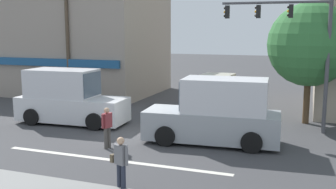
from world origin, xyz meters
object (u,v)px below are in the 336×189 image
at_px(street_tree, 310,45).
at_px(box_truck_approaching_near, 69,99).
at_px(box_truck_crossing_rightbound, 216,114).
at_px(van_waiting_far, 215,93).
at_px(pedestrian_mid_crossing, 107,125).
at_px(utility_pole_near_left, 67,36).
at_px(traffic_light_mast, 298,39).
at_px(pedestrian_foreground_with_bag, 121,161).

distance_m(street_tree, box_truck_approaching_near, 12.40).
bearing_deg(box_truck_crossing_rightbound, van_waiting_far, 103.79).
xyz_separation_m(street_tree, pedestrian_mid_crossing, (-7.41, -7.30, -3.05)).
bearing_deg(box_truck_approaching_near, utility_pole_near_left, 123.74).
bearing_deg(pedestrian_mid_crossing, traffic_light_mast, 38.35).
xyz_separation_m(utility_pole_near_left, box_truck_approaching_near, (3.30, -4.93, -3.05)).
bearing_deg(utility_pole_near_left, pedestrian_mid_crossing, -48.36).
bearing_deg(pedestrian_foreground_with_bag, box_truck_approaching_near, 132.86).
distance_m(utility_pole_near_left, van_waiting_far, 10.13).
xyz_separation_m(street_tree, box_truck_crossing_rightbound, (-3.48, -5.07, -2.74)).
height_order(van_waiting_far, box_truck_approaching_near, box_truck_approaching_near).
xyz_separation_m(van_waiting_far, box_truck_approaching_near, (-6.25, -5.72, 0.25)).
relative_size(street_tree, box_truck_approaching_near, 1.07).
xyz_separation_m(box_truck_crossing_rightbound, van_waiting_far, (-1.65, 6.73, -0.25)).
distance_m(utility_pole_near_left, box_truck_crossing_rightbound, 13.04).
bearing_deg(utility_pole_near_left, street_tree, -3.40).
relative_size(traffic_light_mast, pedestrian_mid_crossing, 3.71).
height_order(traffic_light_mast, box_truck_approaching_near, traffic_light_mast).
xyz_separation_m(utility_pole_near_left, van_waiting_far, (9.55, 0.79, -3.30)).
height_order(box_truck_crossing_rightbound, pedestrian_mid_crossing, box_truck_crossing_rightbound).
bearing_deg(pedestrian_foreground_with_bag, street_tree, 65.88).
xyz_separation_m(box_truck_crossing_rightbound, pedestrian_foreground_with_bag, (-1.45, -5.95, -0.30)).
distance_m(street_tree, pedestrian_mid_crossing, 10.84).
bearing_deg(van_waiting_far, utility_pole_near_left, -175.26).
relative_size(street_tree, pedestrian_mid_crossing, 3.65).
relative_size(utility_pole_near_left, traffic_light_mast, 1.34).
distance_m(street_tree, van_waiting_far, 6.17).
bearing_deg(box_truck_approaching_near, traffic_light_mast, 11.54).
relative_size(street_tree, traffic_light_mast, 0.98).
bearing_deg(utility_pole_near_left, box_truck_approaching_near, -56.26).
relative_size(box_truck_crossing_rightbound, box_truck_approaching_near, 1.01).
distance_m(box_truck_approaching_near, pedestrian_foreground_with_bag, 9.49).
bearing_deg(box_truck_crossing_rightbound, utility_pole_near_left, 152.06).
bearing_deg(pedestrian_foreground_with_bag, utility_pole_near_left, 129.35).
height_order(utility_pole_near_left, van_waiting_far, utility_pole_near_left).
distance_m(street_tree, utility_pole_near_left, 14.71).
bearing_deg(box_truck_approaching_near, box_truck_crossing_rightbound, -7.25).
xyz_separation_m(van_waiting_far, pedestrian_mid_crossing, (-2.27, -8.97, -0.06)).
distance_m(traffic_light_mast, box_truck_approaching_near, 11.52).
relative_size(utility_pole_near_left, box_truck_crossing_rightbound, 1.45).
distance_m(pedestrian_foreground_with_bag, pedestrian_mid_crossing, 4.46).
bearing_deg(street_tree, box_truck_crossing_rightbound, -124.50).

